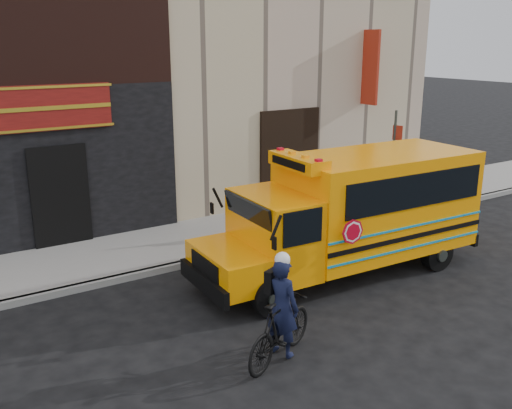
{
  "coord_description": "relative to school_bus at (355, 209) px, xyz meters",
  "views": [
    {
      "loc": [
        -6.48,
        -9.02,
        5.25
      ],
      "look_at": [
        0.44,
        1.85,
        1.5
      ],
      "focal_mm": 40.0,
      "sensor_mm": 36.0,
      "label": 1
    }
  ],
  "objects": [
    {
      "name": "ground",
      "position": [
        -2.11,
        -0.28,
        -1.51
      ],
      "size": [
        120.0,
        120.0,
        0.0
      ],
      "primitive_type": "plane",
      "color": "black",
      "rests_on": "ground"
    },
    {
      "name": "curb",
      "position": [
        -2.11,
        2.32,
        -1.43
      ],
      "size": [
        40.0,
        0.2,
        0.15
      ],
      "primitive_type": "cube",
      "color": "gray",
      "rests_on": "ground"
    },
    {
      "name": "sidewalk",
      "position": [
        -2.11,
        3.82,
        -1.43
      ],
      "size": [
        40.0,
        3.0,
        0.15
      ],
      "primitive_type": "cube",
      "color": "gray",
      "rests_on": "ground"
    },
    {
      "name": "building",
      "position": [
        -2.15,
        10.18,
        4.62
      ],
      "size": [
        20.0,
        10.7,
        12.0
      ],
      "color": "tan",
      "rests_on": "sidewalk"
    },
    {
      "name": "school_bus",
      "position": [
        0.0,
        0.0,
        0.0
      ],
      "size": [
        6.98,
        2.49,
        2.92
      ],
      "color": "black",
      "rests_on": "ground"
    },
    {
      "name": "sign_pole",
      "position": [
        3.35,
        2.11,
        0.32
      ],
      "size": [
        0.12,
        0.28,
        3.33
      ],
      "color": "#3C433D",
      "rests_on": "ground"
    },
    {
      "name": "bicycle",
      "position": [
        -3.64,
        -2.28,
        -0.93
      ],
      "size": [
        1.97,
        1.27,
        1.15
      ],
      "primitive_type": "imported",
      "rotation": [
        0.0,
        0.0,
        1.99
      ],
      "color": "black",
      "rests_on": "ground"
    },
    {
      "name": "cyclist",
      "position": [
        -3.56,
        -2.19,
        -0.64
      ],
      "size": [
        0.63,
        0.75,
        1.75
      ],
      "primitive_type": "imported",
      "rotation": [
        0.0,
        0.0,
        1.95
      ],
      "color": "black",
      "rests_on": "ground"
    }
  ]
}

